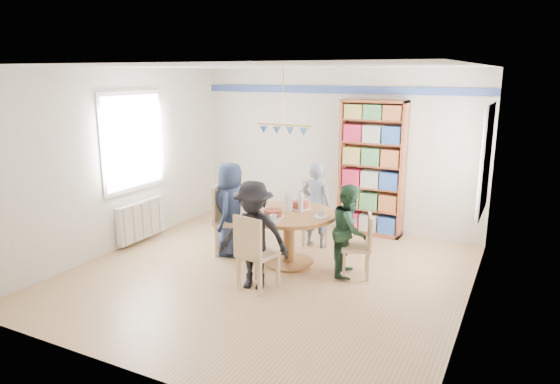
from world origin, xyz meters
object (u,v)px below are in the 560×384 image
Objects in this scene: person_right at (350,230)px; chair_left at (226,216)px; chair_far at (315,209)px; person_near at (253,235)px; chair_right at (362,243)px; dining_table at (289,226)px; radiator at (141,220)px; bookshelf at (372,170)px; person_left at (231,209)px; chair_near at (254,250)px; person_far at (316,205)px.

chair_left is at bearing 81.45° from person_right.
person_near reaches higher than chair_far.
dining_table is at bearing -178.65° from chair_right.
chair_left is at bearing 5.74° from radiator.
chair_left is 1.07× the size of chair_far.
person_right is 1.90m from bookshelf.
chair_left is (-1.01, -0.04, 0.02)m from dining_table.
radiator is at bearing -100.25° from person_left.
person_left is 2.45m from bookshelf.
bookshelf is at bearing 78.06° from chair_near.
radiator is at bearing -174.26° from chair_left.
chair_near is at bearing -135.99° from chair_right.
chair_left is 2.53m from bookshelf.
chair_far is 0.71× the size of person_near.
radiator is 3.56m from chair_right.
dining_table is at bearing 81.59° from person_right.
person_near reaches higher than person_right.
person_right is at bearing 176.42° from chair_right.
bookshelf is at bearing 72.12° from dining_table.
chair_left is 0.79× the size of person_far.
bookshelf reaches higher than radiator.
person_left is (-0.94, 0.97, 0.16)m from chair_near.
chair_left is 1.30m from person_near.
person_near is at bearing -16.25° from radiator.
chair_right is at bearing 44.01° from chair_near.
dining_table is 1.53× the size of chair_right.
bookshelf is at bearing 63.88° from person_near.
chair_far is 1.18m from bookshelf.
radiator is 1.53m from chair_left.
bookshelf reaches higher than person_far.
dining_table is 0.87m from person_far.
person_left is 1.01× the size of person_near.
dining_table is at bearing -87.48° from chair_far.
chair_right is at bearing -104.32° from person_right.
chair_right is 1.49m from chair_far.
person_right is (-0.17, 0.01, 0.15)m from chair_right.
chair_near is (-0.00, -0.98, -0.03)m from dining_table.
bookshelf is at bearing -2.30° from person_right.
radiator is 0.82× the size of person_right.
person_far reaches higher than dining_table.
person_left is 1.32m from person_far.
chair_far is 2.02m from chair_near.
person_far reaches higher than person_right.
chair_right is at bearing 3.42° from radiator.
chair_right is (1.04, 0.02, -0.09)m from dining_table.
chair_far is at bearing 136.97° from chair_right.
chair_right is 1.99m from person_left.
chair_right is 0.62× the size of person_near.
person_right reaches higher than chair_far.
person_left is 1.04× the size of person_far.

